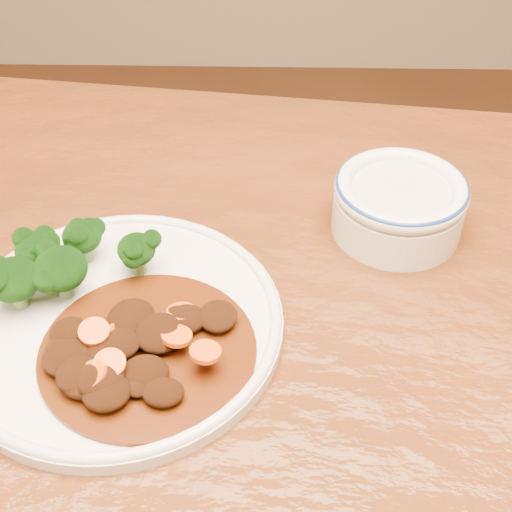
{
  "coord_description": "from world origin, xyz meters",
  "views": [
    {
      "loc": [
        -0.04,
        -0.37,
        1.21
      ],
      "look_at": [
        -0.05,
        0.13,
        0.77
      ],
      "focal_mm": 50.0,
      "sensor_mm": 36.0,
      "label": 1
    }
  ],
  "objects": [
    {
      "name": "dining_table",
      "position": [
        0.0,
        0.0,
        0.67
      ],
      "size": [
        1.6,
        1.07,
        0.75
      ],
      "rotation": [
        0.0,
        0.0,
        -0.12
      ],
      "color": "#5C2710",
      "rests_on": "ground"
    },
    {
      "name": "dinner_plate",
      "position": [
        -0.17,
        0.05,
        0.76
      ],
      "size": [
        0.29,
        0.29,
        0.02
      ],
      "rotation": [
        0.0,
        0.0,
        -0.38
      ],
      "color": "silver",
      "rests_on": "dining_table"
    },
    {
      "name": "broccoli_florets",
      "position": [
        -0.22,
        0.09,
        0.79
      ],
      "size": [
        0.14,
        0.1,
        0.05
      ],
      "color": "#638A47",
      "rests_on": "dinner_plate"
    },
    {
      "name": "mince_stew",
      "position": [
        -0.15,
        0.01,
        0.77
      ],
      "size": [
        0.18,
        0.18,
        0.03
      ],
      "color": "#471E07",
      "rests_on": "dinner_plate"
    },
    {
      "name": "dip_bowl",
      "position": [
        0.09,
        0.19,
        0.78
      ],
      "size": [
        0.13,
        0.13,
        0.06
      ],
      "rotation": [
        0.0,
        0.0,
        0.05
      ],
      "color": "white",
      "rests_on": "dining_table"
    }
  ]
}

